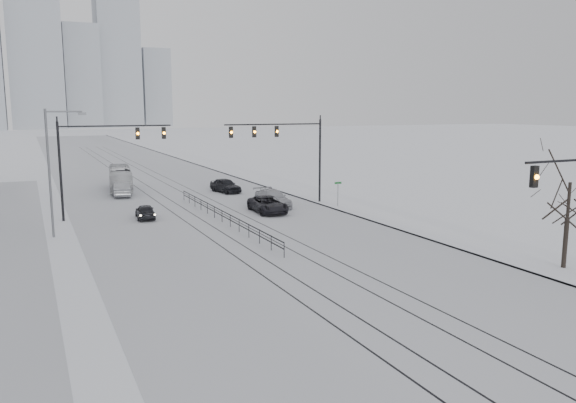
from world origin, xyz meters
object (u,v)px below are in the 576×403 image
(sedan_sb_inner, at_px, (145,212))
(sedan_nb_front, at_px, (268,205))
(bare_tree, at_px, (570,191))
(sedan_nb_right, at_px, (273,199))
(box_truck, at_px, (120,179))
(sedan_nb_far, at_px, (225,186))
(sedan_sb_outer, at_px, (123,189))

(sedan_sb_inner, distance_m, sedan_nb_front, 10.40)
(bare_tree, height_order, sedan_sb_inner, bare_tree)
(sedan_nb_right, height_order, box_truck, box_truck)
(sedan_sb_inner, bearing_deg, sedan_nb_far, -128.06)
(sedan_sb_inner, bearing_deg, bare_tree, 131.89)
(sedan_sb_outer, relative_size, box_truck, 0.49)
(bare_tree, height_order, sedan_sb_outer, bare_tree)
(sedan_nb_far, bearing_deg, box_truck, 137.77)
(sedan_nb_far, bearing_deg, sedan_sb_inner, -145.18)
(sedan_sb_outer, distance_m, sedan_nb_right, 16.97)
(sedan_sb_outer, height_order, sedan_nb_far, sedan_sb_outer)
(bare_tree, xyz_separation_m, box_truck, (-17.90, 42.37, -3.13))
(bare_tree, xyz_separation_m, sedan_sb_inner, (-18.50, 25.02, -3.88))
(sedan_nb_front, relative_size, box_truck, 0.53)
(sedan_nb_right, xyz_separation_m, sedan_nb_far, (-1.06, 10.45, -0.01))
(sedan_sb_inner, distance_m, sedan_nb_far, 15.65)
(box_truck, bearing_deg, sedan_sb_inner, 95.15)
(sedan_nb_right, bearing_deg, sedan_nb_far, 96.47)
(sedan_sb_outer, xyz_separation_m, sedan_nb_front, (10.05, -14.95, -0.07))
(bare_tree, xyz_separation_m, sedan_nb_front, (-8.23, 23.35, -3.77))
(bare_tree, xyz_separation_m, sedan_nb_right, (-6.67, 25.93, -3.71))
(bare_tree, bearing_deg, box_truck, 112.90)
(box_truck, bearing_deg, sedan_sb_outer, 91.71)
(sedan_nb_front, bearing_deg, sedan_sb_outer, 126.31)
(sedan_sb_inner, height_order, sedan_nb_front, sedan_nb_front)
(box_truck, bearing_deg, sedan_nb_right, 131.47)
(bare_tree, bearing_deg, sedan_nb_far, 102.00)
(sedan_nb_far, bearing_deg, bare_tree, -89.71)
(bare_tree, relative_size, box_truck, 0.63)
(sedan_nb_front, bearing_deg, sedan_sb_inner, 173.16)
(bare_tree, relative_size, sedan_sb_outer, 1.28)
(sedan_nb_front, bearing_deg, box_truck, 119.32)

